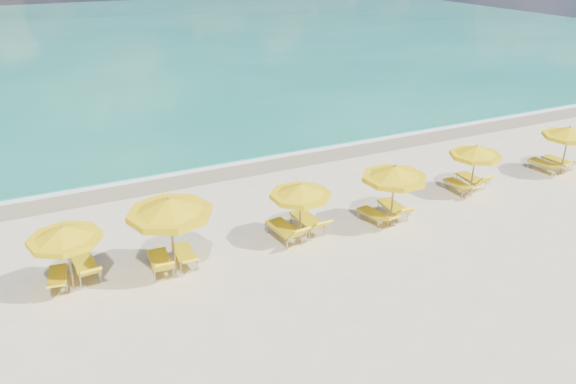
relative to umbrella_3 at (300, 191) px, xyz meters
name	(u,v)px	position (x,y,z in m)	size (l,w,h in m)	color
ground_plane	(307,239)	(0.20, -0.14, -1.81)	(120.00, 120.00, 0.00)	beige
ocean	(94,39)	(0.20, 47.86, -1.81)	(120.00, 80.00, 0.30)	#157A64
wet_sand_band	(231,168)	(0.20, 7.26, -1.81)	(120.00, 2.60, 0.01)	tan
foam_line	(225,163)	(0.20, 8.06, -1.81)	(120.00, 1.20, 0.03)	white
whitecap_near	(67,128)	(-5.80, 16.86, -1.81)	(14.00, 0.36, 0.05)	white
whitecap_far	(252,78)	(8.20, 23.86, -1.81)	(18.00, 0.30, 0.05)	white
umbrella_1	(64,235)	(-7.43, 0.25, 0.01)	(2.41, 2.41, 2.14)	#9E7C4F
umbrella_2	(169,208)	(-4.47, -0.22, 0.42)	(2.80, 2.80, 2.62)	#9E7C4F
umbrella_3	(300,191)	(0.00, 0.00, 0.00)	(2.69, 2.69, 2.12)	#9E7C4F
umbrella_4	(394,174)	(3.44, -0.50, 0.20)	(2.95, 2.95, 2.36)	#9E7C4F
umbrella_5	(476,152)	(8.07, 0.41, -0.03)	(2.24, 2.24, 2.08)	#9E7C4F
umbrella_6	(569,133)	(13.20, 0.29, 0.06)	(2.51, 2.51, 2.19)	#9E7C4F
lounger_1_left	(58,280)	(-7.81, 0.61, -1.62)	(0.71, 1.69, 0.63)	#A5A8AD
lounger_1_right	(86,270)	(-6.99, 0.78, -1.57)	(0.77, 1.95, 0.86)	#A5A8AD
lounger_2_left	(161,265)	(-4.85, 0.05, -1.58)	(0.75, 1.83, 0.88)	#A5A8AD
lounger_2_right	(185,258)	(-4.05, 0.17, -1.60)	(0.67, 1.79, 0.72)	#A5A8AD
lounger_3_left	(285,233)	(-0.49, 0.17, -1.56)	(0.87, 2.03, 0.95)	#A5A8AD
lounger_3_right	(308,224)	(0.54, 0.43, -1.57)	(0.73, 1.99, 0.89)	#A5A8AD
lounger_4_left	(374,217)	(3.02, -0.05, -1.61)	(0.83, 1.75, 0.62)	#A5A8AD
lounger_4_right	(393,211)	(3.94, 0.02, -1.58)	(0.83, 1.90, 0.85)	#A5A8AD
lounger_5_left	(458,188)	(7.65, 0.67, -1.61)	(0.58, 1.73, 0.68)	#A5A8AD
lounger_5_right	(471,182)	(8.54, 0.88, -1.59)	(0.72, 1.76, 0.86)	#A5A8AD
lounger_6_left	(545,167)	(12.69, 0.75, -1.59)	(0.86, 1.90, 0.75)	#A5A8AD
lounger_6_right	(558,163)	(13.60, 0.79, -1.60)	(0.73, 1.79, 0.76)	#A5A8AD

